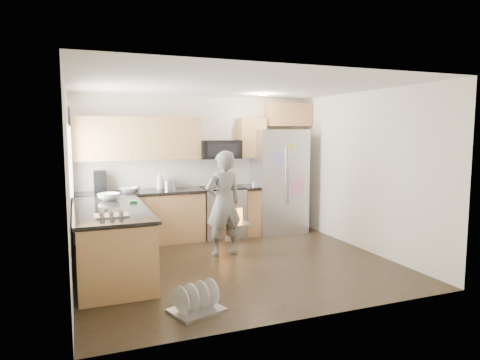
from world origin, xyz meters
name	(u,v)px	position (x,y,z in m)	size (l,w,h in m)	color
ground	(236,264)	(0.00, 0.00, 0.00)	(4.50, 4.50, 0.00)	black
room_shell	(234,151)	(-0.04, 0.02, 1.67)	(4.54, 4.04, 2.62)	white
back_cabinet_run	(171,187)	(-0.59, 1.75, 0.97)	(4.45, 0.64, 2.50)	tan
peninsula	(111,240)	(-1.75, 0.25, 0.46)	(0.96, 2.36, 1.03)	tan
stove_range	(222,200)	(0.35, 1.69, 0.68)	(0.76, 0.97, 1.79)	#B7B7BC
refrigerator	(278,181)	(1.51, 1.70, 0.99)	(0.99, 0.79, 1.99)	#B7B7BC
person	(224,203)	(-0.01, 0.53, 0.83)	(0.60, 0.40, 1.66)	gray
dish_rack	(196,304)	(-1.00, -1.42, 0.09)	(0.65, 0.58, 0.33)	#B7B7BC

